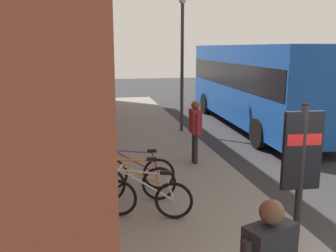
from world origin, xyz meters
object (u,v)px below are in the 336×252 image
bicycle_under_window (146,198)px  bicycle_leaning_wall (136,173)px  city_bus (255,81)px  bicycle_mid_rack (134,183)px  street_lamp (182,53)px  transit_info_sign (301,161)px  pedestrian_near_bus (195,125)px

bicycle_under_window → bicycle_leaning_wall: size_ratio=0.97×
bicycle_under_window → city_bus: bearing=-36.0°
bicycle_under_window → city_bus: size_ratio=0.16×
bicycle_mid_rack → city_bus: city_bus is taller
street_lamp → bicycle_under_window: bearing=161.3°
bicycle_leaning_wall → transit_info_sign: transit_info_sign is taller
bicycle_under_window → street_lamp: bearing=-18.7°
bicycle_leaning_wall → pedestrian_near_bus: (1.65, -1.83, 0.67)m
bicycle_mid_rack → bicycle_leaning_wall: same height
bicycle_mid_rack → street_lamp: 7.22m
pedestrian_near_bus → bicycle_leaning_wall: bearing=132.0°
bicycle_mid_rack → transit_info_sign: bearing=-144.5°
bicycle_leaning_wall → city_bus: city_bus is taller
street_lamp → bicycle_leaning_wall: bearing=156.7°
bicycle_mid_rack → pedestrian_near_bus: pedestrian_near_bus is taller
transit_info_sign → city_bus: city_bus is taller
bicycle_leaning_wall → pedestrian_near_bus: 2.55m
bicycle_under_window → bicycle_mid_rack: same height
bicycle_mid_rack → street_lamp: bearing=-22.0°
bicycle_under_window → city_bus: (7.85, -5.69, 1.41)m
transit_info_sign → pedestrian_near_bus: (5.10, 0.08, -0.54)m
city_bus → street_lamp: street_lamp is taller
street_lamp → city_bus: bearing=-76.7°
bicycle_under_window → transit_info_sign: size_ratio=0.71×
bicycle_under_window → transit_info_sign: 3.01m
transit_info_sign → pedestrian_near_bus: bearing=0.9°
bicycle_under_window → bicycle_leaning_wall: bearing=1.2°
city_bus → street_lamp: (-0.78, 3.30, 1.14)m
bicycle_under_window → bicycle_mid_rack: bearing=9.5°
transit_info_sign → street_lamp: bearing=-3.3°
bicycle_mid_rack → transit_info_sign: transit_info_sign is taller
bicycle_mid_rack → bicycle_leaning_wall: (0.63, -0.11, 0.00)m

